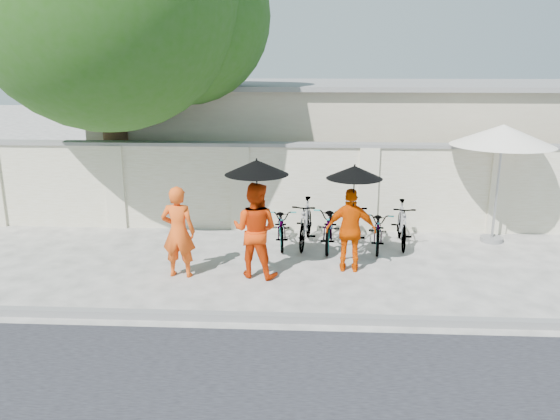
{
  "coord_description": "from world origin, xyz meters",
  "views": [
    {
      "loc": [
        0.6,
        -9.42,
        3.92
      ],
      "look_at": [
        0.06,
        0.85,
        1.1
      ],
      "focal_mm": 35.0,
      "sensor_mm": 36.0,
      "label": 1
    }
  ],
  "objects_px": {
    "monk_right": "(351,230)",
    "patio_umbrella": "(503,136)",
    "monk_left": "(178,232)",
    "monk_center": "(255,230)"
  },
  "relations": [
    {
      "from": "monk_right",
      "to": "patio_umbrella",
      "type": "bearing_deg",
      "value": -145.69
    },
    {
      "from": "monk_center",
      "to": "patio_umbrella",
      "type": "height_order",
      "value": "patio_umbrella"
    },
    {
      "from": "monk_left",
      "to": "monk_center",
      "type": "bearing_deg",
      "value": -172.77
    },
    {
      "from": "monk_right",
      "to": "patio_umbrella",
      "type": "xyz_separation_m",
      "value": [
        3.31,
        1.94,
        1.55
      ]
    },
    {
      "from": "monk_left",
      "to": "monk_right",
      "type": "height_order",
      "value": "monk_left"
    },
    {
      "from": "monk_left",
      "to": "patio_umbrella",
      "type": "xyz_separation_m",
      "value": [
        6.52,
        2.38,
        1.49
      ]
    },
    {
      "from": "patio_umbrella",
      "to": "monk_center",
      "type": "bearing_deg",
      "value": -155.87
    },
    {
      "from": "monk_left",
      "to": "monk_center",
      "type": "height_order",
      "value": "monk_center"
    },
    {
      "from": "monk_center",
      "to": "monk_right",
      "type": "distance_m",
      "value": 1.83
    },
    {
      "from": "monk_right",
      "to": "patio_umbrella",
      "type": "relative_size",
      "value": 0.59
    }
  ]
}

